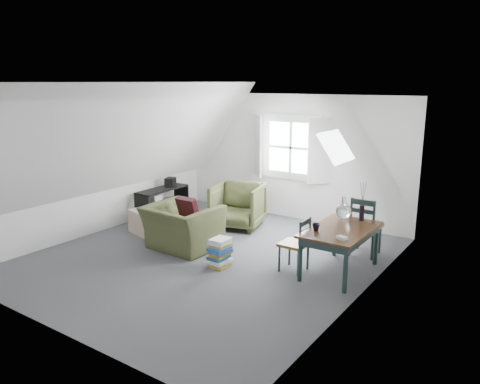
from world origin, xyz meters
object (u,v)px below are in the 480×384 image
Objects in this scene: armchair_far at (238,227)px; dining_chair_near at (296,243)px; armchair_near at (183,248)px; media_shelf at (161,205)px; ottoman at (152,221)px; dining_chair_far at (365,225)px; magazine_stack at (220,253)px; dining_table at (341,234)px.

dining_chair_near is at bearing -49.58° from armchair_far.
armchair_near is 0.95× the size of media_shelf.
dining_chair_far is (3.67, 1.08, 0.29)m from ottoman.
magazine_stack is (2.56, -1.41, -0.06)m from media_shelf.
dining_chair_far is at bearing -17.84° from armchair_far.
armchair_far is 2.59m from dining_chair_far.
media_shelf reaches higher than magazine_stack.
dining_chair_near is 1.15m from magazine_stack.
armchair_near is 1.76× the size of ottoman.
dining_table is at bearing -165.57° from armchair_near.
dining_table is 0.66m from dining_chair_near.
dining_table reaches higher than media_shelf.
dining_chair_far is at bearing 46.05° from magazine_stack.
media_shelf is 2.92m from magazine_stack.
armchair_far is (0.08, 1.51, 0.00)m from armchair_near.
armchair_near is 1.22× the size of armchair_far.
ottoman is 2.13m from magazine_stack.
armchair_far is at bearing 45.93° from ottoman.
magazine_stack is at bearing -78.81° from armchair_far.
dining_chair_far is (2.53, -0.09, 0.50)m from armchair_far.
dining_table reaches higher than magazine_stack.
ottoman is 3.08m from dining_chair_near.
armchair_near is at bearing -108.97° from armchair_far.
ottoman is (-1.14, -1.17, 0.21)m from armchair_far.
dining_table is at bearing 3.05° from ottoman.
media_shelf is at bearing 122.92° from ottoman.
dining_chair_far reaches higher than armchair_near.
dining_chair_near is (-0.60, -1.20, -0.08)m from dining_chair_far.
ottoman is 0.79× the size of dining_chair_near.
media_shelf is at bearing 170.75° from dining_table.
armchair_near is 2.69m from dining_table.
armchair_far is 1.72m from media_shelf.
dining_chair_far reaches higher than media_shelf.
dining_chair_near is at bearing -151.63° from dining_table.
armchair_near is at bearing -34.00° from media_shelf.
armchair_near is 3.02m from dining_chair_far.
ottoman is 1.49× the size of magazine_stack.
armchair_near is 1.39× the size of dining_chair_near.
armchair_far is 0.96× the size of dining_chair_far.
ottoman is 0.48× the size of dining_table.
ottoman is (-1.05, 0.34, 0.21)m from armchair_near.
media_shelf is at bearing -115.55° from dining_chair_near.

